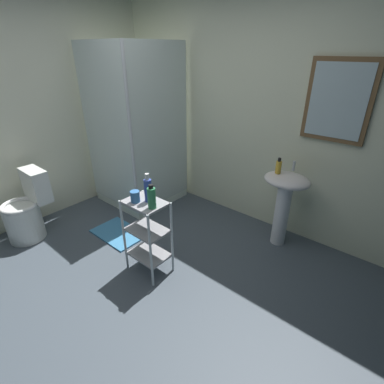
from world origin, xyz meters
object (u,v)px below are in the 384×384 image
Objects in this scene: shower_stall at (139,170)px; hand_soap_bottle at (279,167)px; rinse_cup at (135,197)px; toilet at (27,212)px; bath_mat at (119,233)px; storage_cart at (147,231)px; shampoo_bottle_blue at (148,190)px; body_wash_bottle_green at (152,198)px; pedestal_sink at (285,195)px.

shower_stall reaches higher than hand_soap_bottle.
shower_stall is at bearing 139.30° from rinse_cup.
bath_mat is at bearing 42.24° from toilet.
shampoo_bottle_blue is (0.01, 0.03, 0.41)m from storage_cart.
shower_stall is at bearing 143.84° from shampoo_bottle_blue.
rinse_cup is (-0.19, -0.02, -0.04)m from body_wash_bottle_green.
shampoo_bottle_blue is (-0.73, -1.17, 0.27)m from pedestal_sink.
rinse_cup is at bearing -173.51° from body_wash_bottle_green.
hand_soap_bottle reaches higher than pedestal_sink.
body_wash_bottle_green is (-0.53, -1.20, -0.04)m from hand_soap_bottle.
body_wash_bottle_green is (0.11, -0.06, -0.02)m from shampoo_bottle_blue.
hand_soap_bottle is at bearing 9.60° from shower_stall.
storage_cart is 0.36m from rinse_cup.
rinse_cup is at bearing -140.40° from storage_cart.
rinse_cup is at bearing 17.58° from toilet.
shampoo_bottle_blue reaches higher than toilet.
shower_stall is 19.89× the size of rinse_cup.
bath_mat is (-0.66, 0.21, -0.78)m from rinse_cup.
shampoo_bottle_blue is at bearing 65.31° from storage_cart.
pedestal_sink is 1.07× the size of toilet.
shower_stall is 1.39m from toilet.
body_wash_bottle_green is 0.35× the size of bath_mat.
rinse_cup is (1.37, 0.43, 0.48)m from toilet.
body_wash_bottle_green reaches higher than pedestal_sink.
hand_soap_bottle is at bearing 66.26° from body_wash_bottle_green.
rinse_cup is at bearing -40.70° from shower_stall.
pedestal_sink reaches higher than toilet.
body_wash_bottle_green is at bearing -113.74° from hand_soap_bottle.
rinse_cup is (-0.71, -1.22, -0.09)m from hand_soap_bottle.
shower_stall is 9.52× the size of body_wash_bottle_green.
storage_cart is 0.85m from bath_mat.
toilet is at bearing -141.60° from hand_soap_bottle.
shampoo_bottle_blue is (1.14, -0.83, 0.39)m from shower_stall.
toilet is 1.51m from rinse_cup.
storage_cart is 4.74× the size of hand_soap_bottle.
bath_mat is (0.71, 0.65, -0.31)m from toilet.
storage_cart is 0.42m from body_wash_bottle_green.
bath_mat is at bearing 161.86° from rinse_cup.
shower_stall reaches higher than storage_cart.
bath_mat is (-0.72, 0.16, -0.43)m from storage_cart.
storage_cart is at bearing 166.87° from body_wash_bottle_green.
shower_stall is 1.42m from storage_cart.
shower_stall reaches higher than shampoo_bottle_blue.
shampoo_bottle_blue is at bearing 151.07° from body_wash_bottle_green.
pedestal_sink reaches higher than storage_cart.
rinse_cup reaches higher than pedestal_sink.
pedestal_sink is 1.50m from rinse_cup.
shampoo_bottle_blue reaches higher than bath_mat.
shower_stall is 0.93m from bath_mat.
pedestal_sink is 1.09× the size of storage_cart.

